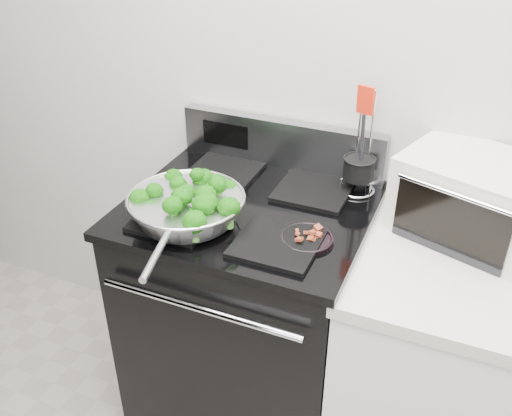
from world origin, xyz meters
The scene contains 8 objects.
back_wall centered at (0.00, 1.75, 1.35)m, with size 4.00×0.02×2.70m, color silver.
gas_range centered at (-0.30, 1.41, 0.49)m, with size 0.79×0.69×1.13m.
counter centered at (0.39, 1.41, 0.46)m, with size 0.62×0.68×0.92m.
skillet centered at (-0.43, 1.24, 1.01)m, with size 0.37×0.58×0.08m.
broccoli_pile centered at (-0.43, 1.25, 1.03)m, with size 0.29×0.29×0.10m, color #073404, non-canonical shape.
bacon_plate centered at (-0.06, 1.29, 0.97)m, with size 0.16×0.16×0.04m.
utensil_holder centered at (0.00, 1.64, 1.02)m, with size 0.12×0.12×0.38m.
toaster_oven centered at (0.38, 1.58, 1.04)m, with size 0.50×0.44×0.24m.
Camera 1 is at (0.35, -0.05, 1.92)m, focal length 40.00 mm.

